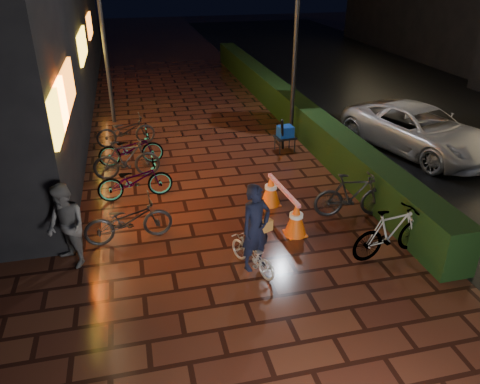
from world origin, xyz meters
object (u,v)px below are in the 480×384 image
object	(u,v)px
van	(419,130)
cart_assembly	(285,133)
cyclist	(254,240)
traffic_barrier	(283,203)
bystander_person	(66,227)

from	to	relation	value
van	cart_assembly	size ratio (longest dim) A/B	4.31
cyclist	traffic_barrier	xyz separation A→B (m)	(1.12, 1.72, -0.28)
bystander_person	van	xyz separation A→B (m)	(9.55, 3.62, -0.15)
van	cyclist	world-z (taller)	cyclist
van	cart_assembly	distance (m)	3.95
traffic_barrier	cart_assembly	xyz separation A→B (m)	(1.31, 3.81, 0.20)
cyclist	bystander_person	bearing A→B (deg)	163.21
bystander_person	van	size ratio (longest dim) A/B	0.34
bystander_person	cart_assembly	size ratio (longest dim) A/B	1.48
van	cart_assembly	world-z (taller)	van
cyclist	traffic_barrier	bearing A→B (deg)	56.98
traffic_barrier	cyclist	bearing A→B (deg)	-123.02
cyclist	traffic_barrier	distance (m)	2.07
cart_assembly	traffic_barrier	bearing A→B (deg)	-108.97
bystander_person	cyclist	distance (m)	3.44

